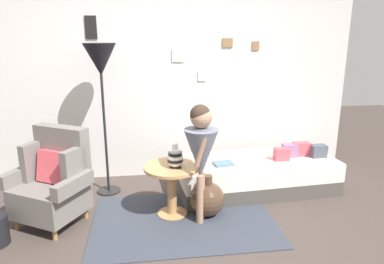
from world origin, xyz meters
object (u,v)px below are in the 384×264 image
at_px(vase_striped, 175,158).
at_px(demijohn_near, 207,199).
at_px(armchair, 54,181).
at_px(side_table, 172,180).
at_px(book_on_daybed, 223,164).
at_px(daybed, 256,174).
at_px(person_child, 201,148).
at_px(floor_lamp, 101,66).

xyz_separation_m(vase_striped, demijohn_near, (0.33, -0.03, -0.46)).
bearing_deg(armchair, side_table, -1.88).
bearing_deg(book_on_daybed, daybed, 17.19).
bearing_deg(armchair, person_child, -8.37).
distance_m(side_table, person_child, 0.51).
distance_m(daybed, person_child, 1.20).
xyz_separation_m(side_table, demijohn_near, (0.36, -0.06, -0.21)).
bearing_deg(person_child, book_on_daybed, 56.60).
distance_m(vase_striped, demijohn_near, 0.57).
xyz_separation_m(daybed, floor_lamp, (-1.79, 0.19, 1.32)).
distance_m(vase_striped, person_child, 0.31).
bearing_deg(book_on_daybed, demijohn_near, -122.10).
bearing_deg(side_table, vase_striped, -43.73).
distance_m(armchair, demijohn_near, 1.58).
xyz_separation_m(person_child, book_on_daybed, (0.35, 0.53, -0.38)).
bearing_deg(side_table, floor_lamp, 136.64).
relative_size(side_table, floor_lamp, 0.33).
bearing_deg(side_table, demijohn_near, -9.95).
distance_m(side_table, floor_lamp, 1.50).
bearing_deg(side_table, person_child, -32.52).
xyz_separation_m(daybed, book_on_daybed, (-0.44, -0.14, 0.22)).
xyz_separation_m(side_table, floor_lamp, (-0.72, 0.68, 1.12)).
height_order(daybed, side_table, side_table).
xyz_separation_m(daybed, side_table, (-1.07, -0.49, 0.20)).
relative_size(vase_striped, book_on_daybed, 1.14).
relative_size(armchair, demijohn_near, 2.13).
height_order(daybed, vase_striped, vase_striped).
distance_m(floor_lamp, person_child, 1.51).
bearing_deg(demijohn_near, side_table, 170.05).
bearing_deg(book_on_daybed, vase_striped, -146.61).
relative_size(floor_lamp, person_child, 1.44).
distance_m(daybed, side_table, 1.20).
bearing_deg(floor_lamp, side_table, -43.36).
relative_size(armchair, book_on_daybed, 4.41).
distance_m(side_table, book_on_daybed, 0.72).
distance_m(daybed, vase_striped, 1.25).
xyz_separation_m(person_child, demijohn_near, (0.09, 0.11, -0.60)).
relative_size(floor_lamp, demijohn_near, 3.89).
xyz_separation_m(armchair, demijohn_near, (1.55, -0.10, -0.25)).
height_order(side_table, demijohn_near, side_table).
height_order(daybed, book_on_daybed, book_on_daybed).
height_order(side_table, person_child, person_child).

